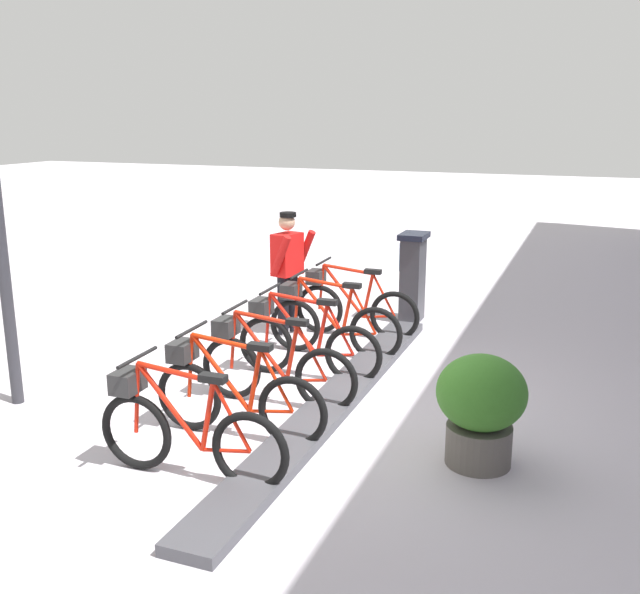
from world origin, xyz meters
name	(u,v)px	position (x,y,z in m)	size (l,w,h in m)	color
ground_plane	(335,405)	(0.00, 0.00, 0.00)	(60.00, 60.00, 0.00)	silver
dock_rail_base	(335,401)	(0.00, 0.00, 0.05)	(0.44, 5.83, 0.10)	#47474C
payment_kiosk	(412,276)	(0.05, -3.34, 0.67)	(0.36, 0.52, 1.28)	#38383D
bike_docked_0	(351,305)	(0.62, -2.32, 0.43)	(1.72, 0.54, 1.02)	black
bike_docked_1	(329,322)	(0.62, -1.48, 0.43)	(1.72, 0.54, 1.02)	black
bike_docked_2	(303,341)	(0.62, -0.64, 0.43)	(1.72, 0.54, 1.02)	black
bike_docked_3	(271,364)	(0.62, 0.20, 0.43)	(1.72, 0.54, 1.02)	black
bike_docked_4	(232,393)	(0.62, 1.04, 0.43)	(1.72, 0.54, 1.02)	black
bike_docked_5	(183,429)	(0.62, 1.88, 0.43)	(1.72, 0.54, 1.02)	black
worker_near_rack	(288,268)	(1.45, -2.11, 0.91)	(0.56, 0.69, 1.66)	white
planter_bush	(481,404)	(-1.58, 0.75, 0.54)	(0.76, 0.76, 0.97)	#59544C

